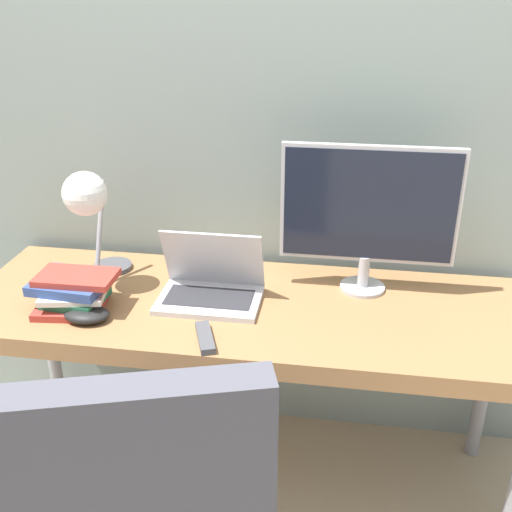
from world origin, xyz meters
name	(u,v)px	position (x,y,z in m)	size (l,w,h in m)	color
wall_back	(263,96)	(0.00, 0.68, 1.30)	(8.00, 0.05, 2.60)	gray
desk	(245,320)	(0.00, 0.31, 0.66)	(1.79, 0.62, 0.72)	#996B42
laptop	(211,286)	(-0.11, 0.32, 0.77)	(0.32, 0.22, 0.22)	silver
monitor	(369,210)	(0.37, 0.47, 1.00)	(0.55, 0.15, 0.48)	#B7B7BC
desk_lamp	(88,203)	(-0.50, 0.35, 1.02)	(0.14, 0.28, 0.40)	#4C4C51
book_stack	(74,290)	(-0.52, 0.20, 0.78)	(0.26, 0.22, 0.12)	#B2382D
tv_remote	(205,338)	(-0.07, 0.08, 0.73)	(0.09, 0.16, 0.02)	#4C4C51
game_controller	(87,314)	(-0.45, 0.13, 0.74)	(0.14, 0.10, 0.04)	black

